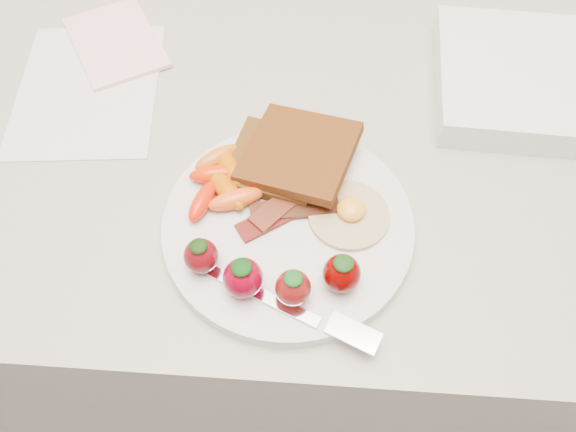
{
  "coord_description": "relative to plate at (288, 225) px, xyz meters",
  "views": [
    {
      "loc": [
        0.04,
        1.25,
        1.43
      ],
      "look_at": [
        0.02,
        1.57,
        0.93
      ],
      "focal_mm": 35.0,
      "sensor_mm": 36.0,
      "label": 1
    }
  ],
  "objects": [
    {
      "name": "notepad",
      "position": [
        -0.26,
        0.28,
        -0.0
      ],
      "size": [
        0.17,
        0.19,
        0.01
      ],
      "primitive_type": "cube",
      "rotation": [
        0.0,
        0.0,
        0.54
      ],
      "color": "#F9BCC2",
      "rests_on": "paper_sheet"
    },
    {
      "name": "bacon_strips",
      "position": [
        -0.0,
        0.01,
        0.01
      ],
      "size": [
        0.11,
        0.1,
        0.01
      ],
      "color": "black",
      "rests_on": "plate"
    },
    {
      "name": "appliance",
      "position": [
        0.31,
        0.23,
        0.01
      ],
      "size": [
        0.28,
        0.23,
        0.04
      ],
      "primitive_type": "cube",
      "rotation": [
        0.0,
        0.0,
        -0.05
      ],
      "color": "silver",
      "rests_on": "counter"
    },
    {
      "name": "toast_lower",
      "position": [
        -0.02,
        0.07,
        0.02
      ],
      "size": [
        0.12,
        0.12,
        0.01
      ],
      "primitive_type": "cube",
      "rotation": [
        0.0,
        0.0,
        -0.23
      ],
      "color": "#371E0D",
      "rests_on": "plate"
    },
    {
      "name": "counter",
      "position": [
        -0.02,
        0.13,
        -0.46
      ],
      "size": [
        2.0,
        0.6,
        0.9
      ],
      "primitive_type": "cube",
      "color": "gray",
      "rests_on": "ground"
    },
    {
      "name": "plate",
      "position": [
        0.0,
        0.0,
        0.0
      ],
      "size": [
        0.27,
        0.27,
        0.02
      ],
      "primitive_type": "cylinder",
      "color": "silver",
      "rests_on": "counter"
    },
    {
      "name": "toast_upper",
      "position": [
        0.01,
        0.08,
        0.03
      ],
      "size": [
        0.14,
        0.14,
        0.03
      ],
      "primitive_type": "cube",
      "rotation": [
        0.0,
        -0.1,
        -0.3
      ],
      "color": "black",
      "rests_on": "toast_lower"
    },
    {
      "name": "paper_sheet",
      "position": [
        -0.27,
        0.2,
        -0.01
      ],
      "size": [
        0.2,
        0.25,
        0.0
      ],
      "primitive_type": "cube",
      "rotation": [
        0.0,
        0.0,
        0.1
      ],
      "color": "silver",
      "rests_on": "counter"
    },
    {
      "name": "fried_egg",
      "position": [
        0.06,
        0.01,
        0.01
      ],
      "size": [
        0.09,
        0.09,
        0.02
      ],
      "color": "beige",
      "rests_on": "plate"
    },
    {
      "name": "strawberries",
      "position": [
        -0.01,
        -0.07,
        0.03
      ],
      "size": [
        0.18,
        0.06,
        0.05
      ],
      "color": "#5B060D",
      "rests_on": "plate"
    },
    {
      "name": "fork",
      "position": [
        0.02,
        -0.1,
        0.01
      ],
      "size": [
        0.18,
        0.08,
        0.0
      ],
      "color": "white",
      "rests_on": "plate"
    },
    {
      "name": "baby_carrots",
      "position": [
        -0.08,
        0.04,
        0.02
      ],
      "size": [
        0.09,
        0.11,
        0.02
      ],
      "color": "red",
      "rests_on": "plate"
    }
  ]
}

